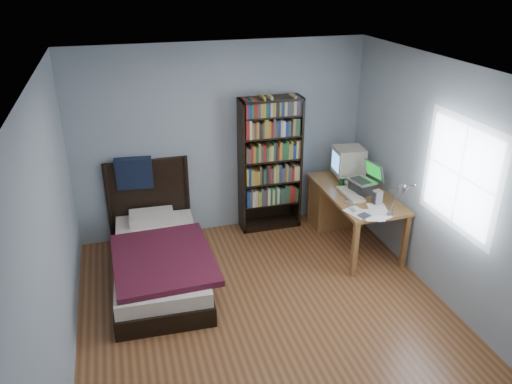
{
  "coord_description": "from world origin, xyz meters",
  "views": [
    {
      "loc": [
        -1.27,
        -3.91,
        3.33
      ],
      "look_at": [
        0.12,
        0.93,
        1.02
      ],
      "focal_mm": 35.0,
      "sensor_mm": 36.0,
      "label": 1
    }
  ],
  "objects_px": {
    "speaker": "(377,197)",
    "bed": "(158,256)",
    "crt_monitor": "(348,161)",
    "keyboard": "(351,194)",
    "bookshelf": "(270,165)",
    "desk": "(340,201)",
    "soda_can": "(342,182)",
    "desk_lamp": "(402,193)",
    "laptop": "(363,184)"
  },
  "relations": [
    {
      "from": "laptop",
      "to": "keyboard",
      "type": "distance_m",
      "value": 0.2
    },
    {
      "from": "bookshelf",
      "to": "bed",
      "type": "xyz_separation_m",
      "value": [
        -1.6,
        -0.8,
        -0.65
      ]
    },
    {
      "from": "desk",
      "to": "crt_monitor",
      "type": "bearing_deg",
      "value": 17.55
    },
    {
      "from": "keyboard",
      "to": "laptop",
      "type": "bearing_deg",
      "value": 11.75
    },
    {
      "from": "bed",
      "to": "desk",
      "type": "bearing_deg",
      "value": 10.7
    },
    {
      "from": "crt_monitor",
      "to": "keyboard",
      "type": "height_order",
      "value": "crt_monitor"
    },
    {
      "from": "laptop",
      "to": "desk",
      "type": "bearing_deg",
      "value": 97.79
    },
    {
      "from": "soda_can",
      "to": "bookshelf",
      "type": "xyz_separation_m",
      "value": [
        -0.79,
        0.54,
        0.12
      ]
    },
    {
      "from": "keyboard",
      "to": "speaker",
      "type": "distance_m",
      "value": 0.37
    },
    {
      "from": "soda_can",
      "to": "bed",
      "type": "bearing_deg",
      "value": -173.79
    },
    {
      "from": "desk",
      "to": "soda_can",
      "type": "xyz_separation_m",
      "value": [
        -0.11,
        -0.21,
        0.38
      ]
    },
    {
      "from": "soda_can",
      "to": "bed",
      "type": "relative_size",
      "value": 0.06
    },
    {
      "from": "crt_monitor",
      "to": "bed",
      "type": "distance_m",
      "value": 2.72
    },
    {
      "from": "keyboard",
      "to": "soda_can",
      "type": "distance_m",
      "value": 0.28
    },
    {
      "from": "desk_lamp",
      "to": "bookshelf",
      "type": "height_order",
      "value": "bookshelf"
    },
    {
      "from": "keyboard",
      "to": "bed",
      "type": "bearing_deg",
      "value": 178.81
    },
    {
      "from": "speaker",
      "to": "laptop",
      "type": "bearing_deg",
      "value": 84.04
    },
    {
      "from": "soda_can",
      "to": "bookshelf",
      "type": "bearing_deg",
      "value": 145.6
    },
    {
      "from": "crt_monitor",
      "to": "desk_lamp",
      "type": "bearing_deg",
      "value": -94.22
    },
    {
      "from": "laptop",
      "to": "crt_monitor",
      "type": "bearing_deg",
      "value": 88.53
    },
    {
      "from": "desk",
      "to": "speaker",
      "type": "height_order",
      "value": "speaker"
    },
    {
      "from": "keyboard",
      "to": "desk",
      "type": "bearing_deg",
      "value": 76.19
    },
    {
      "from": "desk_lamp",
      "to": "soda_can",
      "type": "xyz_separation_m",
      "value": [
        -0.07,
        1.23,
        -0.39
      ]
    },
    {
      "from": "laptop",
      "to": "desk_lamp",
      "type": "relative_size",
      "value": 0.72
    },
    {
      "from": "bookshelf",
      "to": "speaker",
      "type": "bearing_deg",
      "value": -49.56
    },
    {
      "from": "speaker",
      "to": "soda_can",
      "type": "height_order",
      "value": "speaker"
    },
    {
      "from": "laptop",
      "to": "bookshelf",
      "type": "relative_size",
      "value": 0.22
    },
    {
      "from": "speaker",
      "to": "soda_can",
      "type": "xyz_separation_m",
      "value": [
        -0.18,
        0.59,
        -0.03
      ]
    },
    {
      "from": "laptop",
      "to": "keyboard",
      "type": "relative_size",
      "value": 0.86
    },
    {
      "from": "desk_lamp",
      "to": "keyboard",
      "type": "xyz_separation_m",
      "value": [
        -0.08,
        0.95,
        -0.43
      ]
    },
    {
      "from": "bookshelf",
      "to": "bed",
      "type": "relative_size",
      "value": 0.86
    },
    {
      "from": "desk",
      "to": "bookshelf",
      "type": "height_order",
      "value": "bookshelf"
    },
    {
      "from": "speaker",
      "to": "bookshelf",
      "type": "xyz_separation_m",
      "value": [
        -0.97,
        1.14,
        0.09
      ]
    },
    {
      "from": "bed",
      "to": "speaker",
      "type": "bearing_deg",
      "value": -7.4
    },
    {
      "from": "desk_lamp",
      "to": "bed",
      "type": "relative_size",
      "value": 0.26
    },
    {
      "from": "desk",
      "to": "keyboard",
      "type": "xyz_separation_m",
      "value": [
        -0.11,
        -0.49,
        0.33
      ]
    },
    {
      "from": "desk",
      "to": "speaker",
      "type": "distance_m",
      "value": 0.91
    },
    {
      "from": "crt_monitor",
      "to": "soda_can",
      "type": "distance_m",
      "value": 0.35
    },
    {
      "from": "crt_monitor",
      "to": "keyboard",
      "type": "xyz_separation_m",
      "value": [
        -0.19,
        -0.51,
        -0.23
      ]
    },
    {
      "from": "laptop",
      "to": "speaker",
      "type": "bearing_deg",
      "value": -88.78
    },
    {
      "from": "soda_can",
      "to": "bookshelf",
      "type": "height_order",
      "value": "bookshelf"
    },
    {
      "from": "crt_monitor",
      "to": "laptop",
      "type": "bearing_deg",
      "value": -91.47
    },
    {
      "from": "bookshelf",
      "to": "desk_lamp",
      "type": "bearing_deg",
      "value": -63.93
    },
    {
      "from": "speaker",
      "to": "bed",
      "type": "height_order",
      "value": "bed"
    },
    {
      "from": "desk_lamp",
      "to": "keyboard",
      "type": "distance_m",
      "value": 1.04
    },
    {
      "from": "keyboard",
      "to": "speaker",
      "type": "height_order",
      "value": "speaker"
    },
    {
      "from": "laptop",
      "to": "bookshelf",
      "type": "height_order",
      "value": "bookshelf"
    },
    {
      "from": "crt_monitor",
      "to": "soda_can",
      "type": "relative_size",
      "value": 3.68
    },
    {
      "from": "crt_monitor",
      "to": "laptop",
      "type": "xyz_separation_m",
      "value": [
        -0.01,
        -0.48,
        -0.13
      ]
    },
    {
      "from": "keyboard",
      "to": "desk_lamp",
      "type": "bearing_deg",
      "value": -85.93
    }
  ]
}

